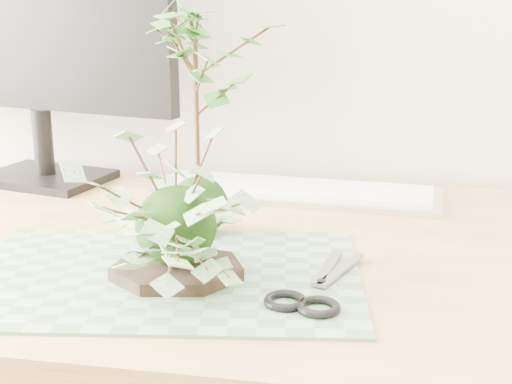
# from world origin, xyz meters

# --- Properties ---
(desk) EXTENTS (1.60, 0.70, 0.74)m
(desk) POSITION_xyz_m (-0.03, 1.23, 0.65)
(desk) COLOR tan
(desk) RESTS_ON ground_plane
(cutting_mat) EXTENTS (0.52, 0.38, 0.00)m
(cutting_mat) POSITION_xyz_m (-0.11, 1.10, 0.74)
(cutting_mat) COLOR #4D7850
(cutting_mat) RESTS_ON desk
(stone_dish) EXTENTS (0.19, 0.19, 0.01)m
(stone_dish) POSITION_xyz_m (-0.09, 1.09, 0.75)
(stone_dish) COLOR black
(stone_dish) RESTS_ON cutting_mat
(ivy_kokedama) EXTENTS (0.34, 0.34, 0.19)m
(ivy_kokedama) POSITION_xyz_m (-0.09, 1.09, 0.85)
(ivy_kokedama) COLOR black
(ivy_kokedama) RESTS_ON stone_dish
(maple_kokedama) EXTENTS (0.23, 0.23, 0.35)m
(maple_kokedama) POSITION_xyz_m (-0.10, 1.26, 0.98)
(maple_kokedama) COLOR black
(maple_kokedama) RESTS_ON desk
(keyboard) EXTENTS (0.49, 0.17, 0.02)m
(keyboard) POSITION_xyz_m (0.01, 1.47, 0.75)
(keyboard) COLOR #BABABD
(keyboard) RESTS_ON desk
(monitor) EXTENTS (0.53, 0.20, 0.47)m
(monitor) POSITION_xyz_m (-0.45, 1.49, 1.01)
(monitor) COLOR black
(monitor) RESTS_ON desk
(scissors) EXTENTS (0.10, 0.20, 0.01)m
(scissors) POSITION_xyz_m (0.08, 1.05, 0.75)
(scissors) COLOR gray
(scissors) RESTS_ON cutting_mat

